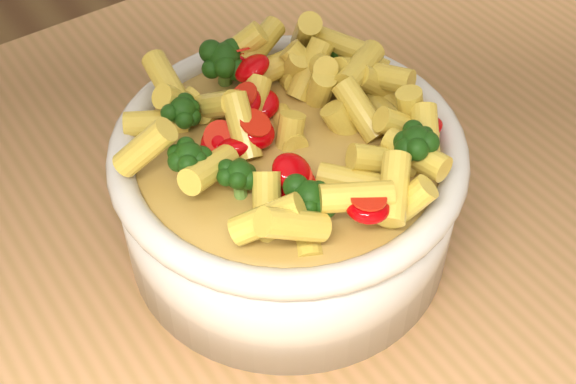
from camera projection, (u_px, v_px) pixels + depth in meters
table at (418, 303)px, 0.68m from camera, size 1.20×0.80×0.90m
serving_bowl at (288, 191)px, 0.56m from camera, size 0.24×0.24×0.10m
pasta_salad at (288, 123)px, 0.51m from camera, size 0.19×0.19×0.04m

